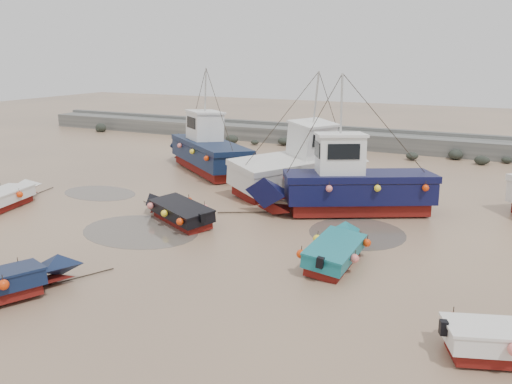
% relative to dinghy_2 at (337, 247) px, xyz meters
% --- Properties ---
extents(ground, '(120.00, 120.00, 0.00)m').
position_rel_dinghy_2_xyz_m(ground, '(-5.53, 0.21, -0.56)').
color(ground, tan).
rests_on(ground, ground).
extents(seawall, '(60.00, 4.92, 1.50)m').
position_rel_dinghy_2_xyz_m(seawall, '(-5.48, 22.20, 0.06)').
color(seawall, slate).
rests_on(seawall, ground).
extents(puddle_a, '(5.07, 5.07, 0.01)m').
position_rel_dinghy_2_xyz_m(puddle_a, '(-8.20, -0.45, -0.56)').
color(puddle_a, '#574E45').
rests_on(puddle_a, ground).
extents(puddle_b, '(3.91, 3.91, 0.01)m').
position_rel_dinghy_2_xyz_m(puddle_b, '(-0.08, 3.20, -0.56)').
color(puddle_b, '#574E45').
rests_on(puddle_b, ground).
extents(puddle_c, '(4.17, 4.17, 0.01)m').
position_rel_dinghy_2_xyz_m(puddle_c, '(-13.83, 3.31, -0.56)').
color(puddle_c, '#574E45').
rests_on(puddle_c, ground).
extents(puddle_d, '(6.86, 6.86, 0.01)m').
position_rel_dinghy_2_xyz_m(puddle_d, '(-3.30, 8.94, -0.56)').
color(puddle_d, '#574E45').
rests_on(puddle_d, ground).
extents(dinghy_2, '(1.93, 5.28, 1.43)m').
position_rel_dinghy_2_xyz_m(dinghy_2, '(0.00, 0.00, 0.00)').
color(dinghy_2, maroon).
rests_on(dinghy_2, ground).
extents(dinghy_4, '(5.36, 3.30, 1.43)m').
position_rel_dinghy_2_xyz_m(dinghy_4, '(-7.54, 1.35, -0.01)').
color(dinghy_4, maroon).
rests_on(dinghy_4, ground).
extents(cabin_boat_0, '(9.10, 7.33, 6.22)m').
position_rel_dinghy_2_xyz_m(cabin_boat_0, '(-11.69, 10.51, 0.76)').
color(cabin_boat_0, maroon).
rests_on(cabin_boat_0, ground).
extents(cabin_boat_1, '(6.12, 9.59, 6.22)m').
position_rel_dinghy_2_xyz_m(cabin_boat_1, '(-4.56, 8.75, 0.77)').
color(cabin_boat_1, maroon).
rests_on(cabin_boat_1, ground).
extents(cabin_boat_2, '(9.25, 5.75, 6.22)m').
position_rel_dinghy_2_xyz_m(cabin_boat_2, '(-1.32, 5.61, 0.79)').
color(cabin_boat_2, maroon).
rests_on(cabin_boat_2, ground).
extents(person, '(0.71, 0.67, 1.63)m').
position_rel_dinghy_2_xyz_m(person, '(-9.81, 8.10, -0.56)').
color(person, '#182135').
rests_on(person, ground).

